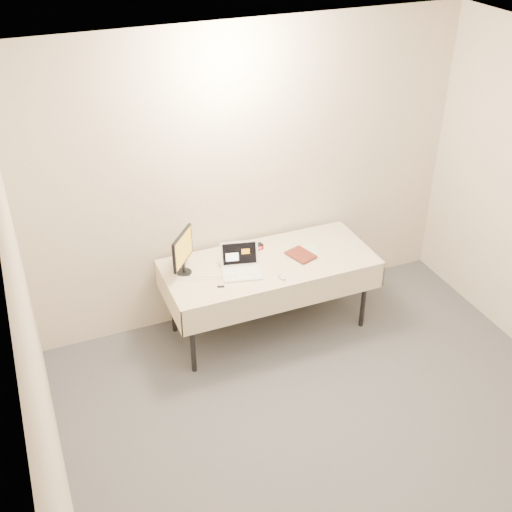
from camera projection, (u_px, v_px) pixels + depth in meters
name	position (u px, v px, depth m)	size (l,w,h in m)	color
ground	(386.00, 500.00, 4.40)	(5.00, 5.00, 0.00)	#39393D
back_wall	(250.00, 177.00, 5.64)	(4.00, 0.10, 2.70)	beige
table	(269.00, 267.00, 5.64)	(1.86, 0.81, 0.74)	black
laptop	(241.00, 265.00, 5.46)	(0.39, 0.37, 0.22)	silver
monitor	(183.00, 250.00, 5.34)	(0.25, 0.31, 0.39)	black
book	(294.00, 248.00, 5.57)	(0.18, 0.02, 0.24)	maroon
alarm_clock	(256.00, 248.00, 5.76)	(0.13, 0.08, 0.05)	black
clicker	(282.00, 277.00, 5.39)	(0.05, 0.10, 0.02)	#B4B4B6
paper_form	(312.00, 251.00, 5.76)	(0.09, 0.24, 0.00)	#BFE9B9
usb_dongle	(221.00, 287.00, 5.28)	(0.06, 0.02, 0.01)	black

